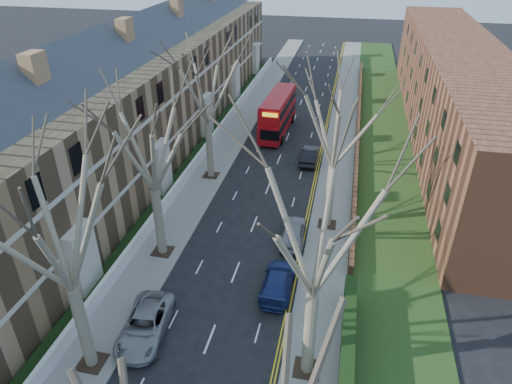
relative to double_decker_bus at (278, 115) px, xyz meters
The scene contains 16 objects.
pavement_left 5.18m from the double_decker_bus, 166.24° to the right, with size 3.00×102.00×0.12m, color slate.
pavement_right 7.74m from the double_decker_bus, ahead, with size 3.00×102.00×0.12m, color slate.
terrace_left 15.68m from the double_decker_bus, 143.34° to the right, with size 9.70×78.00×13.60m.
flats_right 19.27m from the double_decker_bus, ahead, with size 13.97×54.00×10.00m.
front_wall_left 11.18m from the double_decker_bus, 124.49° to the right, with size 0.30×78.00×1.00m.
grass_verge_right 12.09m from the double_decker_bus, ahead, with size 6.00×102.00×0.06m.
tree_left_mid 35.20m from the double_decker_bus, 97.22° to the right, with size 10.50×10.50×14.71m.
tree_left_far 25.54m from the double_decker_bus, 100.16° to the right, with size 10.15×10.15×14.22m.
tree_left_dist 14.88m from the double_decker_bus, 109.62° to the right, with size 10.50×10.50×14.71m.
tree_right_mid 33.74m from the double_decker_bus, 77.58° to the right, with size 10.50×10.50×14.71m.
tree_right_far 20.73m from the double_decker_bus, 68.68° to the right, with size 10.15×10.15×14.22m.
double_decker_bus is the anchor object (origin of this frame).
car_left_far 31.66m from the double_decker_bus, 94.21° to the right, with size 2.42×5.24×1.46m, color gray.
car_right_near 26.66m from the double_decker_bus, 80.24° to the right, with size 1.94×4.78×1.39m, color navy.
car_right_mid 21.23m from the double_decker_bus, 77.21° to the right, with size 1.81×4.50×1.53m, color gray.
car_right_far 8.45m from the double_decker_bus, 57.63° to the right, with size 1.57×4.50×1.48m, color black.
Camera 1 is at (6.44, -8.46, 20.46)m, focal length 32.00 mm.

